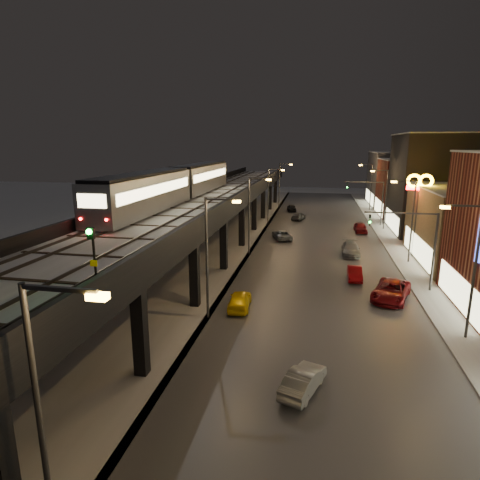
{
  "coord_description": "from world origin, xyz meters",
  "views": [
    {
      "loc": [
        6.93,
        -13.8,
        12.57
      ],
      "look_at": [
        0.87,
        17.46,
        5.0
      ],
      "focal_mm": 30.0,
      "sensor_mm": 36.0,
      "label": 1
    }
  ],
  "objects_px": {
    "car_taxi": "(240,301)",
    "car_far_white": "(292,208)",
    "car_mid_silver": "(282,235)",
    "car_onc_dark": "(391,291)",
    "car_mid_dark": "(298,216)",
    "car_onc_red": "(360,228)",
    "subway_train": "(178,183)",
    "rail_signal": "(92,246)",
    "car_near_white": "(303,381)",
    "car_onc_silver": "(355,274)",
    "car_onc_white": "(351,250)"
  },
  "relations": [
    {
      "from": "car_onc_dark",
      "to": "car_taxi",
      "type": "bearing_deg",
      "value": -141.9
    },
    {
      "from": "car_near_white",
      "to": "car_onc_dark",
      "type": "xyz_separation_m",
      "value": [
        6.63,
        14.27,
        0.14
      ]
    },
    {
      "from": "car_near_white",
      "to": "car_onc_white",
      "type": "relative_size",
      "value": 0.78
    },
    {
      "from": "car_mid_dark",
      "to": "car_onc_red",
      "type": "relative_size",
      "value": 1.02
    },
    {
      "from": "car_onc_white",
      "to": "car_onc_silver",
      "type": "bearing_deg",
      "value": -90.92
    },
    {
      "from": "car_onc_silver",
      "to": "car_onc_dark",
      "type": "relative_size",
      "value": 0.67
    },
    {
      "from": "subway_train",
      "to": "car_far_white",
      "type": "xyz_separation_m",
      "value": [
        10.62,
        34.24,
        -7.71
      ]
    },
    {
      "from": "car_far_white",
      "to": "car_onc_white",
      "type": "height_order",
      "value": "car_onc_white"
    },
    {
      "from": "subway_train",
      "to": "car_onc_silver",
      "type": "height_order",
      "value": "subway_train"
    },
    {
      "from": "car_near_white",
      "to": "car_onc_red",
      "type": "relative_size",
      "value": 0.9
    },
    {
      "from": "rail_signal",
      "to": "car_onc_white",
      "type": "distance_m",
      "value": 35.62
    },
    {
      "from": "car_mid_dark",
      "to": "car_far_white",
      "type": "relative_size",
      "value": 1.1
    },
    {
      "from": "car_taxi",
      "to": "car_mid_silver",
      "type": "bearing_deg",
      "value": -96.54
    },
    {
      "from": "rail_signal",
      "to": "car_mid_dark",
      "type": "relative_size",
      "value": 0.62
    },
    {
      "from": "car_mid_dark",
      "to": "rail_signal",
      "type": "bearing_deg",
      "value": 94.89
    },
    {
      "from": "car_taxi",
      "to": "car_onc_silver",
      "type": "bearing_deg",
      "value": -140.61
    },
    {
      "from": "rail_signal",
      "to": "car_onc_silver",
      "type": "xyz_separation_m",
      "value": [
        12.83,
        23.21,
        -7.91
      ]
    },
    {
      "from": "car_near_white",
      "to": "car_onc_silver",
      "type": "bearing_deg",
      "value": -83.04
    },
    {
      "from": "car_near_white",
      "to": "car_mid_silver",
      "type": "bearing_deg",
      "value": -63.86
    },
    {
      "from": "rail_signal",
      "to": "car_onc_dark",
      "type": "relative_size",
      "value": 0.49
    },
    {
      "from": "subway_train",
      "to": "car_near_white",
      "type": "bearing_deg",
      "value": -58.12
    },
    {
      "from": "car_taxi",
      "to": "car_onc_silver",
      "type": "height_order",
      "value": "car_taxi"
    },
    {
      "from": "car_mid_dark",
      "to": "car_onc_red",
      "type": "height_order",
      "value": "car_onc_red"
    },
    {
      "from": "car_near_white",
      "to": "car_onc_dark",
      "type": "bearing_deg",
      "value": -95.73
    },
    {
      "from": "car_mid_dark",
      "to": "car_mid_silver",
      "type": "bearing_deg",
      "value": 95.77
    },
    {
      "from": "car_near_white",
      "to": "car_onc_dark",
      "type": "height_order",
      "value": "car_onc_dark"
    },
    {
      "from": "subway_train",
      "to": "car_onc_red",
      "type": "distance_m",
      "value": 28.6
    },
    {
      "from": "car_mid_silver",
      "to": "car_onc_red",
      "type": "distance_m",
      "value": 12.78
    },
    {
      "from": "subway_train",
      "to": "car_taxi",
      "type": "relative_size",
      "value": 8.92
    },
    {
      "from": "car_taxi",
      "to": "car_onc_red",
      "type": "bearing_deg",
      "value": -115.14
    },
    {
      "from": "rail_signal",
      "to": "car_mid_dark",
      "type": "distance_m",
      "value": 54.74
    },
    {
      "from": "rail_signal",
      "to": "car_onc_red",
      "type": "distance_m",
      "value": 48.54
    },
    {
      "from": "car_onc_silver",
      "to": "car_onc_white",
      "type": "bearing_deg",
      "value": 89.2
    },
    {
      "from": "car_far_white",
      "to": "car_near_white",
      "type": "bearing_deg",
      "value": 85.37
    },
    {
      "from": "car_onc_dark",
      "to": "car_onc_white",
      "type": "distance_m",
      "value": 13.85
    },
    {
      "from": "subway_train",
      "to": "car_onc_white",
      "type": "relative_size",
      "value": 7.35
    },
    {
      "from": "rail_signal",
      "to": "car_onc_silver",
      "type": "relative_size",
      "value": 0.72
    },
    {
      "from": "subway_train",
      "to": "car_near_white",
      "type": "distance_m",
      "value": 29.67
    },
    {
      "from": "car_taxi",
      "to": "car_near_white",
      "type": "bearing_deg",
      "value": 113.92
    },
    {
      "from": "car_taxi",
      "to": "car_mid_silver",
      "type": "height_order",
      "value": "car_taxi"
    },
    {
      "from": "rail_signal",
      "to": "car_mid_silver",
      "type": "height_order",
      "value": "rail_signal"
    },
    {
      "from": "car_onc_white",
      "to": "car_onc_red",
      "type": "distance_m",
      "value": 13.38
    },
    {
      "from": "car_taxi",
      "to": "car_onc_red",
      "type": "height_order",
      "value": "car_onc_red"
    },
    {
      "from": "car_mid_silver",
      "to": "car_onc_red",
      "type": "relative_size",
      "value": 1.07
    },
    {
      "from": "subway_train",
      "to": "car_onc_dark",
      "type": "relative_size",
      "value": 6.5
    },
    {
      "from": "car_mid_silver",
      "to": "car_onc_dark",
      "type": "xyz_separation_m",
      "value": [
        10.84,
        -20.2,
        0.14
      ]
    },
    {
      "from": "car_near_white",
      "to": "car_mid_silver",
      "type": "xyz_separation_m",
      "value": [
        -4.21,
        34.48,
        0.0
      ]
    },
    {
      "from": "subway_train",
      "to": "rail_signal",
      "type": "height_order",
      "value": "subway_train"
    },
    {
      "from": "rail_signal",
      "to": "car_taxi",
      "type": "relative_size",
      "value": 0.67
    },
    {
      "from": "car_taxi",
      "to": "car_far_white",
      "type": "relative_size",
      "value": 1.02
    }
  ]
}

